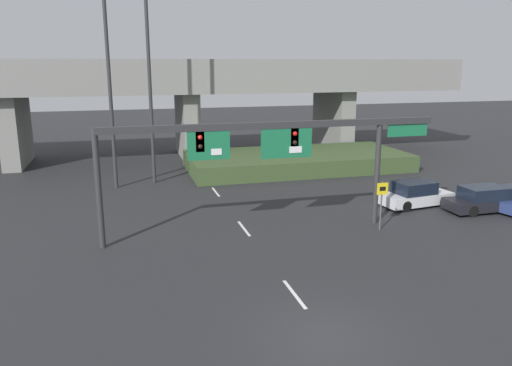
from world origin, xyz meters
name	(u,v)px	position (x,y,z in m)	size (l,w,h in m)	color
ground_plane	(325,334)	(0.00, 0.00, 0.00)	(160.00, 160.00, 0.00)	#262628
lane_markings	(228,208)	(0.00, 14.44, 0.00)	(0.14, 25.50, 0.01)	silver
signal_gantry	(268,143)	(1.00, 9.68, 4.53)	(16.83, 0.44, 5.54)	#2D2D30
speed_limit_sign	(382,199)	(6.64, 8.58, 1.64)	(0.60, 0.11, 2.51)	#4C4C4C
highway_light_pole_near	(107,49)	(-6.29, 21.24, 9.10)	(0.70, 0.36, 17.44)	#2D2D30
highway_light_pole_far	(148,50)	(-3.68, 22.03, 9.10)	(0.70, 0.36, 17.45)	#2D2D30
overpass_bridge	(186,88)	(0.00, 31.49, 6.09)	(49.69, 8.63, 8.55)	gray
grass_embankment	(297,161)	(7.69, 23.88, 0.63)	(17.23, 7.82, 1.27)	#384C28
parked_sedan_near_right	(415,195)	(10.80, 11.98, 0.68)	(4.48, 2.33, 1.49)	silver
parked_sedan_mid_right	(485,200)	(14.03, 9.98, 0.66)	(4.67, 1.78, 1.44)	black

